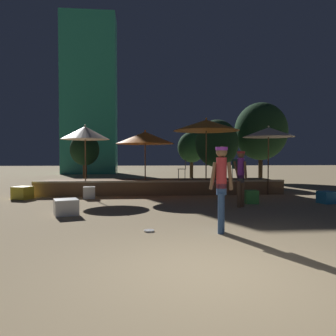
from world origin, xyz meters
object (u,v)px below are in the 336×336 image
background_tree_0 (191,147)px  background_tree_1 (261,131)px  patio_umbrella_2 (206,125)px  bistro_chair_1 (236,167)px  cube_seat_0 (66,207)px  background_tree_2 (217,144)px  patio_umbrella_0 (85,133)px  person_2 (241,175)px  patio_umbrella_3 (269,132)px  cube_seat_2 (327,197)px  background_tree_3 (85,150)px  person_1 (221,183)px  frisbee_disc (149,231)px  cube_seat_1 (89,193)px  cube_seat_3 (251,197)px  bistro_chair_0 (184,167)px  cube_seat_4 (22,193)px  patio_umbrella_1 (145,138)px

background_tree_0 → background_tree_1: background_tree_1 is taller
patio_umbrella_2 → bistro_chair_1: size_ratio=3.71×
cube_seat_0 → bistro_chair_1: 8.86m
cube_seat_0 → bistro_chair_1: bistro_chair_1 is taller
background_tree_2 → patio_umbrella_2: bearing=-107.7°
patio_umbrella_0 → person_2: patio_umbrella_0 is taller
patio_umbrella_0 → patio_umbrella_2: 5.14m
patio_umbrella_3 → bistro_chair_1: size_ratio=3.36×
patio_umbrella_3 → cube_seat_2: size_ratio=5.14×
patio_umbrella_0 → background_tree_3: 9.83m
person_1 → patio_umbrella_2: bearing=10.7°
bistro_chair_1 → frisbee_disc: 9.24m
cube_seat_1 → cube_seat_3: size_ratio=0.99×
cube_seat_1 → background_tree_3: bearing=99.9°
background_tree_2 → background_tree_3: background_tree_2 is taller
bistro_chair_0 → background_tree_2: background_tree_2 is taller
patio_umbrella_3 → patio_umbrella_2: bearing=178.6°
cube_seat_2 → person_1: person_1 is taller
patio_umbrella_2 → bistro_chair_1: (1.71, 1.31, -1.82)m
patio_umbrella_0 → cube_seat_0: 5.13m
patio_umbrella_0 → person_2: 6.79m
patio_umbrella_2 → person_2: patio_umbrella_2 is taller
patio_umbrella_0 → patio_umbrella_3: patio_umbrella_3 is taller
person_1 → patio_umbrella_0: bearing=49.3°
bistro_chair_0 → patio_umbrella_0: bearing=-68.7°
patio_umbrella_3 → cube_seat_4: 10.51m
cube_seat_3 → background_tree_1: background_tree_1 is taller
patio_umbrella_2 → patio_umbrella_3: patio_umbrella_2 is taller
cube_seat_3 → background_tree_2: size_ratio=0.13×
patio_umbrella_1 → cube_seat_1: bearing=-156.7°
cube_seat_2 → cube_seat_4: (-11.21, 2.22, 0.03)m
frisbee_disc → patio_umbrella_3: bearing=50.7°
cube_seat_3 → background_tree_0: 14.63m
patio_umbrella_0 → cube_seat_4: (-2.32, -0.74, -2.41)m
patio_umbrella_0 → background_tree_1: background_tree_1 is taller
bistro_chair_0 → background_tree_1: bearing=145.4°
person_1 → bistro_chair_1: (2.85, 8.31, 0.11)m
bistro_chair_1 → patio_umbrella_1: bearing=30.3°
cube_seat_4 → background_tree_1: size_ratio=0.15×
patio_umbrella_0 → bistro_chair_1: 7.10m
patio_umbrella_1 → background_tree_0: background_tree_0 is taller
person_2 → bistro_chair_0: 4.67m
patio_umbrella_1 → patio_umbrella_2: patio_umbrella_2 is taller
patio_umbrella_3 → bistro_chair_0: patio_umbrella_3 is taller
cube_seat_1 → person_2: bearing=-27.3°
background_tree_1 → patio_umbrella_1: bearing=-137.6°
background_tree_3 → person_1: bearing=-71.7°
person_1 → patio_umbrella_1: bearing=31.5°
cube_seat_3 → bistro_chair_0: bearing=117.4°
bistro_chair_0 → cube_seat_1: bearing=-57.4°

